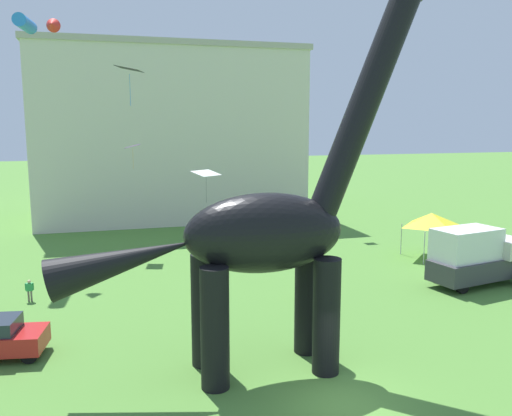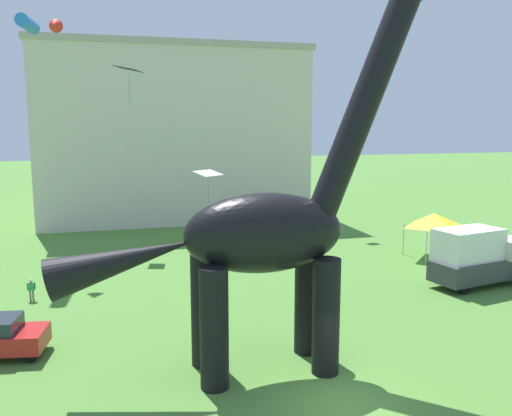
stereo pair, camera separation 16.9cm
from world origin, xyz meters
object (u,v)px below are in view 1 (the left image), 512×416
object	(u,v)px
kite_high_right	(206,173)
kite_far_right	(31,24)
person_watching_child	(30,288)
kite_mid_right	(133,146)
person_vendor_side	(304,283)
kite_far_left	(129,69)
parked_box_truck	(476,256)
festival_canopy_tent	(431,220)
kite_drifting	(342,147)
dinosaur_sculpture	(263,233)

from	to	relation	value
kite_high_right	kite_far_right	bearing A→B (deg)	177.69
person_watching_child	kite_mid_right	distance (m)	12.38
person_vendor_side	kite_far_left	distance (m)	14.64
parked_box_truck	person_watching_child	distance (m)	23.53
kite_mid_right	kite_high_right	size ratio (longest dim) A/B	0.74
person_watching_child	festival_canopy_tent	xyz separation A→B (m)	(24.36, 2.06, 1.87)
person_vendor_side	kite_high_right	bearing A→B (deg)	67.66
festival_canopy_tent	kite_mid_right	world-z (taller)	kite_mid_right
kite_far_right	kite_high_right	distance (m)	13.84
festival_canopy_tent	kite_mid_right	bearing A→B (deg)	160.28
kite_high_right	kite_far_left	bearing A→B (deg)	-107.70
parked_box_truck	kite_drifting	xyz separation A→B (m)	(-1.43, 14.35, 5.30)
person_watching_child	kite_mid_right	size ratio (longest dim) A/B	0.69
festival_canopy_tent	kite_far_left	xyz separation A→B (m)	(-19.73, -12.91, 7.90)
dinosaur_sculpture	parked_box_truck	world-z (taller)	dinosaur_sculpture
kite_mid_right	kite_drifting	world-z (taller)	kite_mid_right
person_vendor_side	kite_drifting	bearing A→B (deg)	22.68
kite_mid_right	kite_high_right	xyz separation A→B (m)	(4.65, -1.37, -1.79)
person_watching_child	person_vendor_side	bearing A→B (deg)	-10.44
kite_far_left	kite_mid_right	world-z (taller)	kite_far_left
kite_far_right	dinosaur_sculpture	bearing A→B (deg)	-63.69
kite_far_left	kite_high_right	distance (m)	19.73
festival_canopy_tent	kite_far_right	world-z (taller)	kite_far_right
kite_far_left	kite_high_right	world-z (taller)	kite_far_left
person_vendor_side	kite_far_right	bearing A→B (deg)	102.42
dinosaur_sculpture	kite_far_right	distance (m)	22.36
parked_box_truck	person_vendor_side	xyz separation A→B (m)	(-9.99, 0.12, -0.74)
kite_far_right	kite_high_right	world-z (taller)	kite_far_right
kite_drifting	kite_high_right	world-z (taller)	kite_drifting
kite_mid_right	parked_box_truck	bearing A→B (deg)	-35.92
person_watching_child	person_vendor_side	size ratio (longest dim) A/B	0.74
dinosaur_sculpture	kite_drifting	xyz separation A→B (m)	(12.74, 20.79, 1.91)
parked_box_truck	kite_far_left	distance (m)	21.68
kite_drifting	kite_far_right	world-z (taller)	kite_far_right
kite_far_right	kite_high_right	size ratio (longest dim) A/B	1.33
dinosaur_sculpture	festival_canopy_tent	world-z (taller)	dinosaur_sculpture
dinosaur_sculpture	kite_drifting	size ratio (longest dim) A/B	12.50
person_vendor_side	kite_far_left	size ratio (longest dim) A/B	1.29
festival_canopy_tent	parked_box_truck	bearing A→B (deg)	-101.17
dinosaur_sculpture	person_vendor_side	distance (m)	8.80
kite_drifting	kite_far_right	distance (m)	23.17
kite_mid_right	person_watching_child	bearing A→B (deg)	-123.55
dinosaur_sculpture	kite_mid_right	bearing A→B (deg)	106.84
parked_box_truck	kite_drifting	distance (m)	15.36
person_watching_child	kite_high_right	world-z (taller)	kite_high_right
dinosaur_sculpture	parked_box_truck	bearing A→B (deg)	31.64
kite_high_right	dinosaur_sculpture	bearing A→B (deg)	-94.59
kite_high_right	parked_box_truck	bearing A→B (deg)	-41.41
person_watching_child	kite_mid_right	world-z (taller)	kite_mid_right
person_vendor_side	kite_mid_right	xyz separation A→B (m)	(-7.41, 12.48, 6.38)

